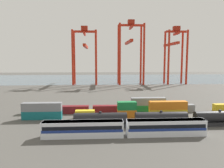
# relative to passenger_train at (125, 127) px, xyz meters

# --- Properties ---
(ground_plane) EXTENTS (420.00, 420.00, 0.00)m
(ground_plane) POSITION_rel_passenger_train_xyz_m (2.12, 63.57, -2.14)
(ground_plane) COLOR #4C4944
(harbour_water) EXTENTS (400.00, 110.00, 0.01)m
(harbour_water) POSITION_rel_passenger_train_xyz_m (2.12, 163.84, -2.14)
(harbour_water) COLOR #475B6B
(harbour_water) RESTS_ON ground_plane
(passenger_train) EXTENTS (39.53, 3.14, 3.90)m
(passenger_train) POSITION_rel_passenger_train_xyz_m (0.00, 0.00, 0.00)
(passenger_train) COLOR silver
(passenger_train) RESTS_ON ground_plane
(freight_tank_row) EXTENTS (48.01, 3.00, 4.46)m
(freight_tank_row) POSITION_rel_passenger_train_xyz_m (10.95, 7.07, -0.02)
(freight_tank_row) COLOR #232326
(freight_tank_row) RESTS_ON ground_plane
(shipping_container_0) EXTENTS (12.10, 2.44, 2.60)m
(shipping_container_0) POSITION_rel_passenger_train_xyz_m (-24.02, 16.67, -0.84)
(shipping_container_0) COLOR #146066
(shipping_container_0) RESTS_ON ground_plane
(shipping_container_1) EXTENTS (12.10, 2.44, 2.60)m
(shipping_container_1) POSITION_rel_passenger_train_xyz_m (-24.02, 16.67, 1.76)
(shipping_container_1) COLOR slate
(shipping_container_1) RESTS_ON shipping_container_0
(shipping_container_2) EXTENTS (6.04, 2.44, 2.60)m
(shipping_container_2) POSITION_rel_passenger_train_xyz_m (-10.70, 16.67, -0.84)
(shipping_container_2) COLOR gold
(shipping_container_2) RESTS_ON ground_plane
(shipping_container_3) EXTENTS (6.04, 2.44, 2.60)m
(shipping_container_3) POSITION_rel_passenger_train_xyz_m (2.63, 16.67, -0.84)
(shipping_container_3) COLOR orange
(shipping_container_3) RESTS_ON ground_plane
(shipping_container_4) EXTENTS (6.04, 2.44, 2.60)m
(shipping_container_4) POSITION_rel_passenger_train_xyz_m (2.63, 16.67, 1.76)
(shipping_container_4) COLOR #197538
(shipping_container_4) RESTS_ON shipping_container_3
(shipping_container_5) EXTENTS (12.10, 2.44, 2.60)m
(shipping_container_5) POSITION_rel_passenger_train_xyz_m (15.95, 16.67, -0.84)
(shipping_container_5) COLOR gold
(shipping_container_5) RESTS_ON ground_plane
(shipping_container_6) EXTENTS (12.10, 2.44, 2.60)m
(shipping_container_6) POSITION_rel_passenger_train_xyz_m (15.95, 16.67, 1.76)
(shipping_container_6) COLOR orange
(shipping_container_6) RESTS_ON shipping_container_5
(shipping_container_7) EXTENTS (6.04, 2.44, 2.60)m
(shipping_container_7) POSITION_rel_passenger_train_xyz_m (-29.42, 23.58, -0.84)
(shipping_container_7) COLOR #197538
(shipping_container_7) RESTS_ON ground_plane
(shipping_container_8) EXTENTS (12.10, 2.44, 2.60)m
(shipping_container_8) POSITION_rel_passenger_train_xyz_m (-15.92, 23.58, -0.84)
(shipping_container_8) COLOR maroon
(shipping_container_8) RESTS_ON ground_plane
(shipping_container_9) EXTENTS (12.10, 2.44, 2.60)m
(shipping_container_9) POSITION_rel_passenger_train_xyz_m (-2.41, 23.58, -0.84)
(shipping_container_9) COLOR maroon
(shipping_container_9) RESTS_ON ground_plane
(shipping_container_10) EXTENTS (12.10, 2.44, 2.60)m
(shipping_container_10) POSITION_rel_passenger_train_xyz_m (11.09, 23.58, -0.84)
(shipping_container_10) COLOR #197538
(shipping_container_10) RESTS_ON ground_plane
(shipping_container_11) EXTENTS (12.10, 2.44, 2.60)m
(shipping_container_11) POSITION_rel_passenger_train_xyz_m (11.09, 23.58, 1.76)
(shipping_container_11) COLOR slate
(shipping_container_11) RESTS_ON shipping_container_10
(shipping_container_12) EXTENTS (6.04, 2.44, 2.60)m
(shipping_container_12) POSITION_rel_passenger_train_xyz_m (24.60, 23.58, -0.84)
(shipping_container_12) COLOR slate
(shipping_container_12) RESTS_ON ground_plane
(shipping_container_13) EXTENTS (6.04, 2.44, 2.60)m
(shipping_container_13) POSITION_rel_passenger_train_xyz_m (38.10, 23.58, -0.84)
(shipping_container_13) COLOR gold
(shipping_container_13) RESTS_ON ground_plane
(gantry_crane_west) EXTENTS (18.50, 38.67, 43.33)m
(gantry_crane_west) POSITION_rel_passenger_train_xyz_m (-16.90, 117.01, 23.98)
(gantry_crane_west) COLOR red
(gantry_crane_west) RESTS_ON ground_plane
(gantry_crane_central) EXTENTS (19.40, 36.99, 48.25)m
(gantry_crane_central) POSITION_rel_passenger_train_xyz_m (17.88, 116.45, 26.73)
(gantry_crane_central) COLOR red
(gantry_crane_central) RESTS_ON ground_plane
(gantry_crane_east) EXTENTS (15.60, 34.76, 43.85)m
(gantry_crane_east) POSITION_rel_passenger_train_xyz_m (52.65, 116.43, 24.37)
(gantry_crane_east) COLOR red
(gantry_crane_east) RESTS_ON ground_plane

